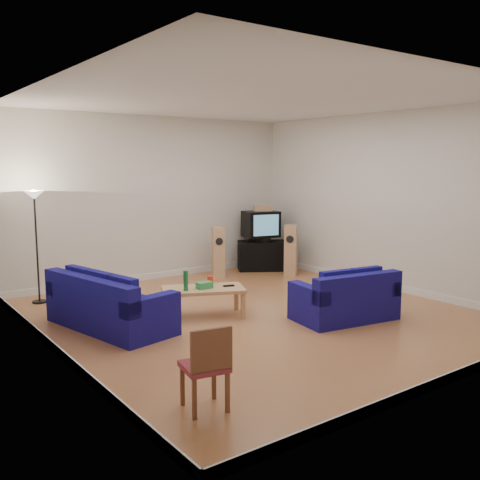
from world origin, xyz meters
TOP-DOWN VIEW (x-y plane):
  - room at (0.00, 0.00)m, footprint 6.01×6.51m
  - sofa_three_seat at (-2.09, 0.67)m, footprint 1.26×2.12m
  - sofa_loveseat at (0.90, -1.01)m, footprint 1.57×1.03m
  - coffee_table at (-0.70, 0.38)m, footprint 1.35×1.05m
  - bottle at (-1.00, 0.37)m, footprint 0.08×0.08m
  - tissue_box at (-0.70, 0.33)m, footprint 0.23×0.13m
  - red_canister at (-0.48, 0.51)m, footprint 0.13×0.13m
  - remote at (-0.34, 0.23)m, footprint 0.18×0.11m
  - tv_stand at (2.27, 2.70)m, footprint 1.16×1.01m
  - av_receiver at (2.21, 2.70)m, footprint 0.55×0.56m
  - television at (2.25, 2.72)m, footprint 0.82×0.68m
  - centre_speaker at (2.30, 2.71)m, footprint 0.41×0.32m
  - speaker_left at (1.09, 2.65)m, footprint 0.34×0.37m
  - speaker_right at (2.40, 1.92)m, footprint 0.39×0.38m
  - floor_lamp at (-2.45, 2.67)m, footprint 0.32×0.32m
  - dining_chair at (-2.34, -2.29)m, footprint 0.46×0.46m

SIDE VIEW (x-z plane):
  - sofa_loveseat at x=0.90m, z-range -0.09..0.64m
  - sofa_three_seat at x=-2.09m, z-range -0.10..0.67m
  - tv_stand at x=2.27m, z-range 0.00..0.62m
  - coffee_table at x=-0.70m, z-range 0.17..0.61m
  - remote at x=-0.34m, z-range 0.44..0.46m
  - dining_chair at x=-2.34m, z-range 0.05..0.87m
  - tissue_box at x=-0.70m, z-range 0.44..0.54m
  - red_canister at x=-0.48m, z-range 0.44..0.57m
  - speaker_left at x=1.09m, z-range 0.00..1.01m
  - speaker_right at x=2.40m, z-range 0.00..1.04m
  - bottle at x=-1.00m, z-range 0.44..0.74m
  - av_receiver at x=2.21m, z-range 0.62..0.72m
  - television at x=2.25m, z-range 0.72..1.28m
  - centre_speaker at x=2.30m, z-range 1.28..1.41m
  - floor_lamp at x=-2.45m, z-range 0.60..2.45m
  - room at x=0.00m, z-range -0.06..3.15m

